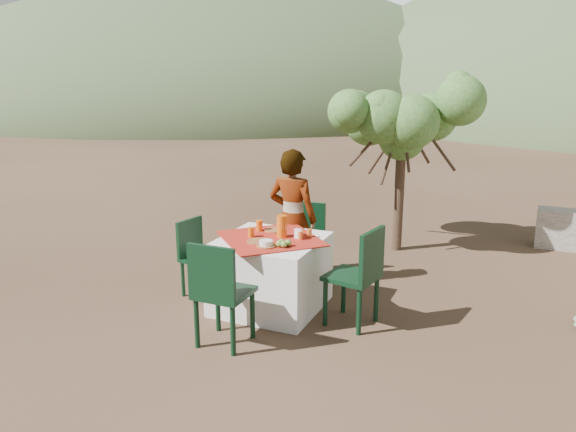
% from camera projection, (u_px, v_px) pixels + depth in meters
% --- Properties ---
extents(ground, '(160.00, 160.00, 0.00)m').
position_uv_depth(ground, '(295.00, 308.00, 5.92)').
color(ground, '#322316').
rests_on(ground, ground).
extents(table, '(1.30, 1.30, 0.76)m').
position_uv_depth(table, '(271.00, 273.00, 5.85)').
color(table, white).
rests_on(table, ground).
extents(chair_far, '(0.45, 0.45, 0.89)m').
position_uv_depth(chair_far, '(306.00, 236.00, 6.75)').
color(chair_far, black).
rests_on(chair_far, ground).
extents(chair_near, '(0.46, 0.46, 0.99)m').
position_uv_depth(chair_near, '(219.00, 290.00, 4.96)').
color(chair_near, black).
rests_on(chair_near, ground).
extents(chair_left, '(0.45, 0.45, 0.85)m').
position_uv_depth(chair_left, '(197.00, 253.00, 6.20)').
color(chair_left, black).
rests_on(chair_left, ground).
extents(chair_right, '(0.53, 0.53, 0.99)m').
position_uv_depth(chair_right, '(360.00, 272.00, 5.38)').
color(chair_right, black).
rests_on(chair_right, ground).
extents(person, '(0.61, 0.42, 1.60)m').
position_uv_depth(person, '(293.00, 219.00, 6.37)').
color(person, '#8C6651').
rests_on(person, ground).
extents(shrub_tree, '(1.79, 1.76, 2.11)m').
position_uv_depth(shrub_tree, '(408.00, 130.00, 7.47)').
color(shrub_tree, '#402A20').
rests_on(shrub_tree, ground).
extents(hill_near_left, '(40.00, 40.00, 16.00)m').
position_uv_depth(hill_near_left, '(224.00, 106.00, 39.49)').
color(hill_near_left, '#394C2B').
rests_on(hill_near_left, ground).
extents(hill_far_center, '(60.00, 60.00, 24.00)m').
position_uv_depth(hill_far_center, '(466.00, 97.00, 53.66)').
color(hill_far_center, slate).
rests_on(hill_far_center, ground).
extents(plate_far, '(0.23, 0.23, 0.01)m').
position_uv_depth(plate_far, '(275.00, 230.00, 6.02)').
color(plate_far, brown).
rests_on(plate_far, table).
extents(plate_near, '(0.23, 0.23, 0.01)m').
position_uv_depth(plate_near, '(258.00, 241.00, 5.62)').
color(plate_near, brown).
rests_on(plate_near, table).
extents(glass_far, '(0.07, 0.07, 0.12)m').
position_uv_depth(glass_far, '(259.00, 226.00, 6.00)').
color(glass_far, '#DE5B0E').
rests_on(glass_far, table).
extents(glass_near, '(0.06, 0.06, 0.10)m').
position_uv_depth(glass_near, '(251.00, 232.00, 5.78)').
color(glass_near, '#DE5B0E').
rests_on(glass_near, table).
extents(juice_pitcher, '(0.10, 0.10, 0.23)m').
position_uv_depth(juice_pitcher, '(282.00, 226.00, 5.76)').
color(juice_pitcher, '#DE5B0E').
rests_on(juice_pitcher, table).
extents(bowl_plate, '(0.20, 0.20, 0.01)m').
position_uv_depth(bowl_plate, '(266.00, 246.00, 5.48)').
color(bowl_plate, brown).
rests_on(bowl_plate, table).
extents(white_bowl, '(0.13, 0.13, 0.05)m').
position_uv_depth(white_bowl, '(266.00, 243.00, 5.47)').
color(white_bowl, white).
rests_on(white_bowl, bowl_plate).
extents(jar_left, '(0.05, 0.05, 0.08)m').
position_uv_depth(jar_left, '(301.00, 235.00, 5.69)').
color(jar_left, '#C75D23').
rests_on(jar_left, table).
extents(jar_right, '(0.05, 0.05, 0.08)m').
position_uv_depth(jar_right, '(309.00, 233.00, 5.78)').
color(jar_right, '#C75D23').
rests_on(jar_right, table).
extents(napkin_holder, '(0.08, 0.06, 0.10)m').
position_uv_depth(napkin_holder, '(298.00, 234.00, 5.73)').
color(napkin_holder, white).
rests_on(napkin_holder, table).
extents(fruit_cluster, '(0.13, 0.13, 0.07)m').
position_uv_depth(fruit_cluster, '(283.00, 243.00, 5.46)').
color(fruit_cluster, olive).
rests_on(fruit_cluster, table).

